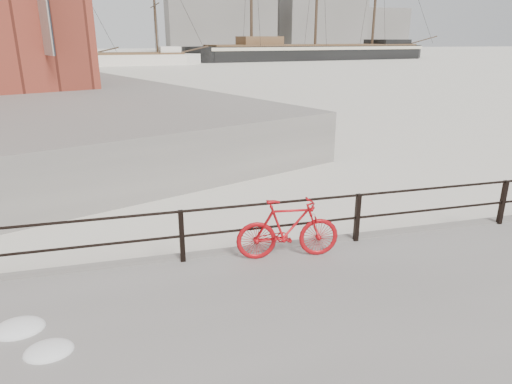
{
  "coord_description": "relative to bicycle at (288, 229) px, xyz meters",
  "views": [
    {
      "loc": [
        -7.65,
        -7.83,
        4.27
      ],
      "look_at": [
        -5.16,
        1.5,
        1.0
      ],
      "focal_mm": 32.0,
      "sensor_mm": 36.0,
      "label": 1
    }
  ],
  "objects": [
    {
      "name": "industrial_west",
      "position": [
        25.08,
        140.49,
        8.07
      ],
      "size": [
        32.0,
        18.0,
        18.0
      ],
      "primitive_type": "cube",
      "color": "gray",
      "rests_on": "ground"
    },
    {
      "name": "ground",
      "position": [
        5.08,
        0.49,
        -0.93
      ],
      "size": [
        400.0,
        400.0,
        0.0
      ],
      "primitive_type": "plane",
      "color": "white",
      "rests_on": "ground"
    },
    {
      "name": "schooner_mid",
      "position": [
        -4.79,
        73.33,
        -0.93
      ],
      "size": [
        30.55,
        14.21,
        21.44
      ],
      "primitive_type": null,
      "rotation": [
        0.0,
        0.0,
        0.05
      ],
      "color": "silver",
      "rests_on": "ground"
    },
    {
      "name": "guardrail",
      "position": [
        5.08,
        0.34,
        -0.08
      ],
      "size": [
        28.0,
        0.1,
        1.0
      ],
      "primitive_type": null,
      "color": "black",
      "rests_on": "promenade"
    },
    {
      "name": "schooner_left",
      "position": [
        -16.31,
        78.26,
        -0.93
      ],
      "size": [
        26.02,
        16.74,
        18.28
      ],
      "primitive_type": null,
      "rotation": [
        0.0,
        0.0,
        0.26
      ],
      "color": "white",
      "rests_on": "ground"
    },
    {
      "name": "industrial_east",
      "position": [
        83.08,
        150.49,
        6.07
      ],
      "size": [
        20.0,
        16.0,
        14.0
      ],
      "primitive_type": "cube",
      "color": "gray",
      "rests_on": "ground"
    },
    {
      "name": "barque_black",
      "position": [
        34.05,
        83.53,
        -0.93
      ],
      "size": [
        63.72,
        28.51,
        34.7
      ],
      "primitive_type": null,
      "rotation": [
        0.0,
        0.0,
        0.14
      ],
      "color": "black",
      "rests_on": "ground"
    },
    {
      "name": "bicycle",
      "position": [
        0.0,
        0.0,
        0.0
      ],
      "size": [
        1.94,
        0.52,
        1.16
      ],
      "primitive_type": "imported",
      "rotation": [
        0.0,
        0.0,
        -0.12
      ],
      "color": "#AC0B11",
      "rests_on": "promenade"
    },
    {
      "name": "industrial_mid",
      "position": [
        60.08,
        145.49,
        11.07
      ],
      "size": [
        26.0,
        20.0,
        24.0
      ],
      "primitive_type": "cube",
      "color": "gray",
      "rests_on": "ground"
    }
  ]
}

